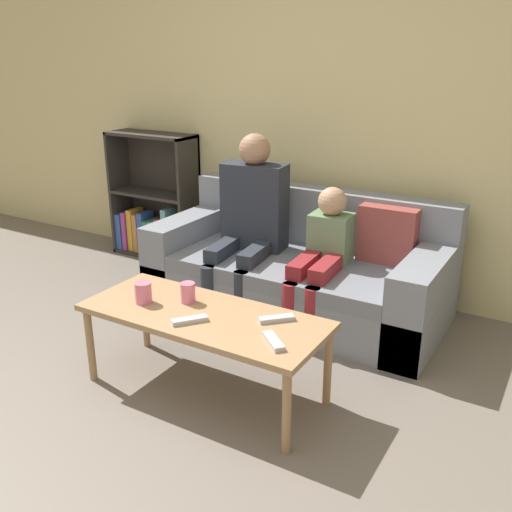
{
  "coord_description": "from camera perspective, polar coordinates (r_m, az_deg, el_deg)",
  "views": [
    {
      "loc": [
        1.55,
        -1.36,
        1.65
      ],
      "look_at": [
        0.02,
        1.22,
        0.56
      ],
      "focal_mm": 40.0,
      "sensor_mm": 36.0,
      "label": 1
    }
  ],
  "objects": [
    {
      "name": "ground_plane",
      "position": [
        2.64,
        -14.9,
        -19.51
      ],
      "size": [
        22.0,
        22.0,
        0.0
      ],
      "primitive_type": "plane",
      "color": "#70665B"
    },
    {
      "name": "wall_back",
      "position": [
        4.02,
        8.15,
        14.78
      ],
      "size": [
        12.0,
        0.06,
        2.6
      ],
      "color": "beige",
      "rests_on": "ground_plane"
    },
    {
      "name": "couch",
      "position": [
        3.78,
        4.36,
        -1.67
      ],
      "size": [
        1.91,
        0.88,
        0.77
      ],
      "color": "gray",
      "rests_on": "ground_plane"
    },
    {
      "name": "bookshelf",
      "position": [
        4.85,
        -9.92,
        4.35
      ],
      "size": [
        0.75,
        0.28,
        1.03
      ],
      "color": "#332D28",
      "rests_on": "ground_plane"
    },
    {
      "name": "coffee_table",
      "position": [
        2.82,
        -5.27,
        -6.48
      ],
      "size": [
        1.23,
        0.51,
        0.44
      ],
      "color": "#A87F56",
      "rests_on": "ground_plane"
    },
    {
      "name": "person_adult",
      "position": [
        3.75,
        -0.53,
        4.48
      ],
      "size": [
        0.44,
        0.65,
        1.15
      ],
      "rotation": [
        0.0,
        0.0,
        0.12
      ],
      "color": "#282D38",
      "rests_on": "ground_plane"
    },
    {
      "name": "person_child",
      "position": [
        3.51,
        6.71,
        0.54
      ],
      "size": [
        0.28,
        0.62,
        0.86
      ],
      "rotation": [
        0.0,
        0.0,
        0.06
      ],
      "color": "maroon",
      "rests_on": "ground_plane"
    },
    {
      "name": "cup_near",
      "position": [
        2.94,
        -11.21,
        -3.61
      ],
      "size": [
        0.08,
        0.08,
        0.11
      ],
      "color": "pink",
      "rests_on": "coffee_table"
    },
    {
      "name": "cup_far",
      "position": [
        2.91,
        -6.82,
        -3.65
      ],
      "size": [
        0.08,
        0.08,
        0.1
      ],
      "color": "pink",
      "rests_on": "coffee_table"
    },
    {
      "name": "tv_remote_0",
      "position": [
        2.72,
        -6.67,
        -6.39
      ],
      "size": [
        0.14,
        0.16,
        0.02
      ],
      "rotation": [
        0.0,
        0.0,
        -0.67
      ],
      "color": "#B7B7BC",
      "rests_on": "coffee_table"
    },
    {
      "name": "tv_remote_1",
      "position": [
        2.52,
        1.75,
        -8.5
      ],
      "size": [
        0.16,
        0.15,
        0.02
      ],
      "rotation": [
        0.0,
        0.0,
        0.86
      ],
      "color": "#B7B7BC",
      "rests_on": "coffee_table"
    },
    {
      "name": "tv_remote_2",
      "position": [
        2.71,
        2.07,
        -6.29
      ],
      "size": [
        0.15,
        0.15,
        0.02
      ],
      "rotation": [
        0.0,
        0.0,
        -0.78
      ],
      "color": "#B7B7BC",
      "rests_on": "coffee_table"
    }
  ]
}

